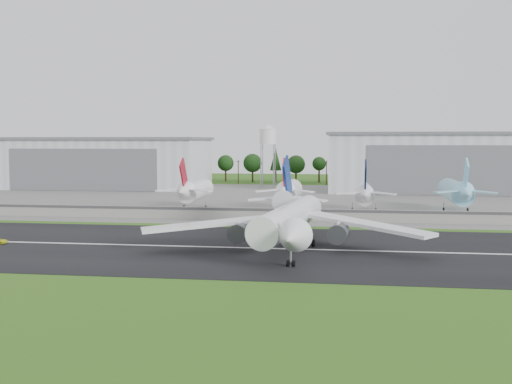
% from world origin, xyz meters
% --- Properties ---
extents(ground, '(600.00, 600.00, 0.00)m').
position_xyz_m(ground, '(0.00, 0.00, 0.00)').
color(ground, '#265614').
rests_on(ground, ground).
extents(runway, '(320.00, 60.00, 0.10)m').
position_xyz_m(runway, '(0.00, 10.00, 0.05)').
color(runway, black).
rests_on(runway, ground).
extents(runway_centerline, '(220.00, 1.00, 0.02)m').
position_xyz_m(runway_centerline, '(0.00, 10.00, 0.11)').
color(runway_centerline, white).
rests_on(runway_centerline, runway).
extents(apron, '(320.00, 150.00, 0.10)m').
position_xyz_m(apron, '(0.00, 120.00, 0.05)').
color(apron, slate).
rests_on(apron, ground).
extents(blast_fence, '(240.00, 0.61, 3.50)m').
position_xyz_m(blast_fence, '(0.00, 54.99, 1.81)').
color(blast_fence, gray).
rests_on(blast_fence, ground).
extents(hangar_west, '(97.00, 44.00, 23.20)m').
position_xyz_m(hangar_west, '(-80.00, 164.92, 11.63)').
color(hangar_west, silver).
rests_on(hangar_west, ground).
extents(hangar_east, '(102.00, 47.00, 25.20)m').
position_xyz_m(hangar_east, '(75.00, 164.92, 12.63)').
color(hangar_east, silver).
rests_on(hangar_east, ground).
extents(water_tower, '(8.40, 8.40, 29.40)m').
position_xyz_m(water_tower, '(-5.00, 185.00, 24.55)').
color(water_tower, '#99999E').
rests_on(water_tower, ground).
extents(utility_poles, '(230.00, 3.00, 12.00)m').
position_xyz_m(utility_poles, '(0.00, 200.00, 0.00)').
color(utility_poles, black).
rests_on(utility_poles, ground).
extents(treeline, '(320.00, 16.00, 22.00)m').
position_xyz_m(treeline, '(0.00, 215.00, 0.00)').
color(treeline, black).
rests_on(treeline, ground).
extents(main_airliner, '(56.92, 59.26, 18.17)m').
position_xyz_m(main_airliner, '(22.13, 9.57, 4.89)').
color(main_airliner, white).
rests_on(main_airliner, runway).
extents(parked_jet_red_a, '(7.36, 31.29, 16.77)m').
position_xyz_m(parked_jet_red_a, '(-14.16, 76.57, 6.25)').
color(parked_jet_red_a, white).
rests_on(parked_jet_red_a, ground).
extents(parked_jet_red_b, '(7.36, 31.29, 16.89)m').
position_xyz_m(parked_jet_red_b, '(15.35, 76.59, 6.37)').
color(parked_jet_red_b, white).
rests_on(parked_jet_red_b, ground).
extents(parked_jet_navy, '(7.36, 31.29, 16.50)m').
position_xyz_m(parked_jet_navy, '(38.10, 76.53, 6.01)').
color(parked_jet_navy, white).
rests_on(parked_jet_navy, ground).
extents(parked_jet_skyblue, '(7.36, 37.29, 17.05)m').
position_xyz_m(parked_jet_skyblue, '(65.50, 81.61, 6.47)').
color(parked_jet_skyblue, '#8BD4F0').
rests_on(parked_jet_skyblue, ground).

